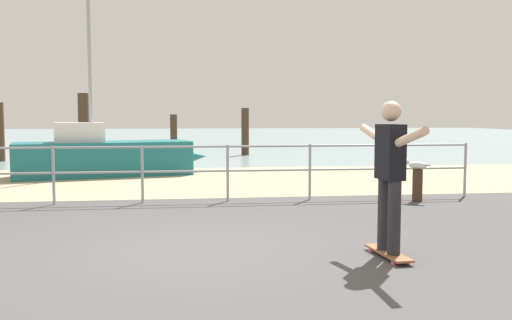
{
  "coord_description": "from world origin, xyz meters",
  "views": [
    {
      "loc": [
        0.09,
        -6.25,
        1.58
      ],
      "look_at": [
        1.14,
        2.0,
        0.9
      ],
      "focal_mm": 38.38,
      "sensor_mm": 36.0,
      "label": 1
    }
  ],
  "objects_px": {
    "skateboard": "(388,253)",
    "skateboarder": "(390,167)",
    "bollard_short": "(417,186)",
    "seagull": "(417,165)",
    "sailboat": "(110,156)"
  },
  "relations": [
    {
      "from": "skateboarder",
      "to": "seagull",
      "type": "relative_size",
      "value": 3.7
    },
    {
      "from": "bollard_short",
      "to": "skateboard",
      "type": "bearing_deg",
      "value": -117.81
    },
    {
      "from": "skateboard",
      "to": "seagull",
      "type": "height_order",
      "value": "seagull"
    },
    {
      "from": "skateboard",
      "to": "skateboarder",
      "type": "distance_m",
      "value": 0.95
    },
    {
      "from": "skateboard",
      "to": "bollard_short",
      "type": "distance_m",
      "value": 4.22
    },
    {
      "from": "seagull",
      "to": "bollard_short",
      "type": "bearing_deg",
      "value": -30.12
    },
    {
      "from": "bollard_short",
      "to": "sailboat",
      "type": "bearing_deg",
      "value": 139.91
    },
    {
      "from": "sailboat",
      "to": "seagull",
      "type": "relative_size",
      "value": 11.37
    },
    {
      "from": "skateboard",
      "to": "skateboarder",
      "type": "bearing_deg",
      "value": 159.44
    },
    {
      "from": "skateboarder",
      "to": "seagull",
      "type": "height_order",
      "value": "skateboarder"
    },
    {
      "from": "sailboat",
      "to": "bollard_short",
      "type": "distance_m",
      "value": 8.01
    },
    {
      "from": "skateboard",
      "to": "bollard_short",
      "type": "bearing_deg",
      "value": 62.19
    },
    {
      "from": "bollard_short",
      "to": "seagull",
      "type": "distance_m",
      "value": 0.38
    },
    {
      "from": "sailboat",
      "to": "bollard_short",
      "type": "height_order",
      "value": "sailboat"
    },
    {
      "from": "skateboard",
      "to": "seagull",
      "type": "distance_m",
      "value": 4.26
    }
  ]
}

